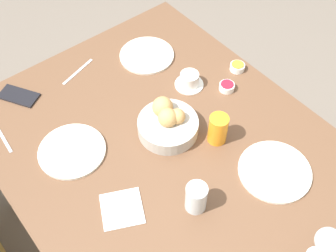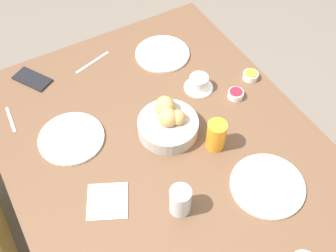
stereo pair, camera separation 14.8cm
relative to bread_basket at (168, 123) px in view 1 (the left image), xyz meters
name	(u,v)px [view 1 (the left image)]	position (x,y,z in m)	size (l,w,h in m)	color
ground_plane	(166,234)	(-0.05, 0.05, -0.78)	(10.00, 10.00, 0.00)	#6B6056
dining_table	(166,160)	(-0.05, 0.05, -0.13)	(1.31, 1.05, 0.74)	brown
bread_basket	(168,123)	(0.00, 0.00, 0.00)	(0.22, 0.22, 0.11)	#B2ADA3
plate_near_left	(275,171)	(-0.36, -0.16, -0.04)	(0.24, 0.24, 0.01)	silver
plate_near_right	(147,55)	(0.36, -0.18, -0.04)	(0.23, 0.23, 0.01)	silver
plate_far_center	(72,151)	(0.13, 0.32, -0.04)	(0.23, 0.23, 0.01)	silver
juice_glass	(218,129)	(-0.14, -0.11, 0.02)	(0.07, 0.07, 0.11)	orange
water_tumbler	(196,198)	(-0.29, 0.12, 0.01)	(0.07, 0.07, 0.10)	silver
wine_glass	(328,242)	(-0.64, -0.04, 0.07)	(0.08, 0.08, 0.16)	silver
coffee_cup	(189,80)	(0.12, -0.20, -0.01)	(0.11, 0.11, 0.06)	white
jam_bowl_berry	(227,87)	(0.01, -0.30, -0.03)	(0.06, 0.06, 0.03)	white
jam_bowl_honey	(237,67)	(0.06, -0.41, -0.03)	(0.06, 0.06, 0.03)	white
fork_silver	(78,72)	(0.46, 0.10, -0.04)	(0.06, 0.17, 0.00)	#B7B7BC
spoon_coffee	(4,140)	(0.33, 0.48, -0.04)	(0.13, 0.02, 0.00)	#B7B7BC
napkin	(122,209)	(-0.15, 0.31, -0.04)	(0.17, 0.17, 0.00)	white
cell_phone	(19,96)	(0.48, 0.34, -0.04)	(0.17, 0.14, 0.01)	black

